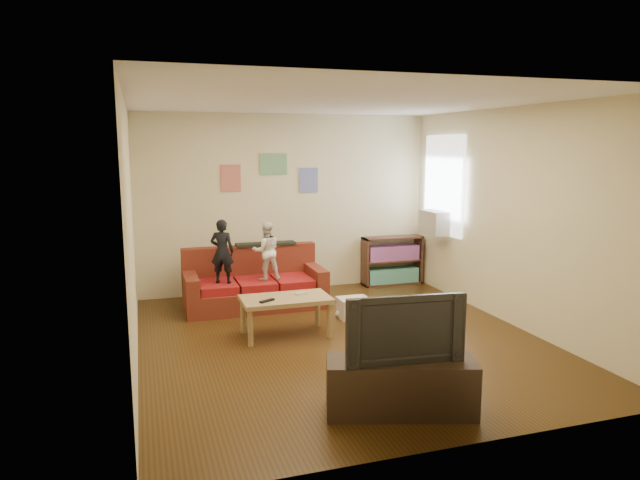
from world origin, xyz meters
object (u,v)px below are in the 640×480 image
object	(u,v)px
child_a	(222,251)
coffee_table	(286,303)
child_b	(266,251)
tv_stand	(401,387)
television	(402,327)
file_box	(353,308)
bookshelf	(392,263)
sofa	(254,286)

from	to	relation	value
child_a	coffee_table	distance (m)	1.40
child_b	tv_stand	world-z (taller)	child_b
tv_stand	television	distance (m)	0.52
child_b	file_box	bearing A→B (deg)	140.33
child_b	bookshelf	distance (m)	2.40
coffee_table	child_b	bearing A→B (deg)	88.32
child_b	bookshelf	world-z (taller)	child_b
coffee_table	tv_stand	xyz separation A→B (m)	(0.43, -2.21, -0.17)
coffee_table	child_a	bearing A→B (deg)	115.20
coffee_table	television	size ratio (longest dim) A/B	1.03
tv_stand	child_b	bearing A→B (deg)	113.83
coffee_table	tv_stand	world-z (taller)	coffee_table
child_a	child_b	xyz separation A→B (m)	(0.60, 0.00, -0.03)
tv_stand	file_box	bearing A→B (deg)	94.77
sofa	television	size ratio (longest dim) A/B	1.90
child_b	coffee_table	xyz separation A→B (m)	(-0.04, -1.20, -0.40)
file_box	television	world-z (taller)	television
child_a	tv_stand	xyz separation A→B (m)	(1.00, -3.41, -0.60)
child_a	file_box	bearing A→B (deg)	175.96
child_b	bookshelf	size ratio (longest dim) A/B	0.83
sofa	child_b	size ratio (longest dim) A/B	2.38
file_box	television	xyz separation A→B (m)	(-0.58, -2.62, 0.62)
child_b	file_box	world-z (taller)	child_b
child_b	file_box	size ratio (longest dim) A/B	2.05
bookshelf	tv_stand	world-z (taller)	bookshelf
sofa	child_a	distance (m)	0.73
child_a	coffee_table	size ratio (longest dim) A/B	0.83
child_a	television	world-z (taller)	child_a
file_box	tv_stand	world-z (taller)	tv_stand
child_a	tv_stand	size ratio (longest dim) A/B	0.70
child_a	coffee_table	world-z (taller)	child_a
bookshelf	file_box	distance (m)	2.01
child_a	child_b	size ratio (longest dim) A/B	1.07
bookshelf	tv_stand	xyz separation A→B (m)	(-1.84, -4.17, -0.11)
child_a	television	xyz separation A→B (m)	(1.00, -3.41, -0.08)
sofa	tv_stand	world-z (taller)	sofa
television	bookshelf	bearing A→B (deg)	71.98
child_a	television	distance (m)	3.56
child_b	coffee_table	size ratio (longest dim) A/B	0.77
sofa	file_box	size ratio (longest dim) A/B	4.87
child_a	bookshelf	world-z (taller)	child_a
sofa	coffee_table	bearing A→B (deg)	-85.28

